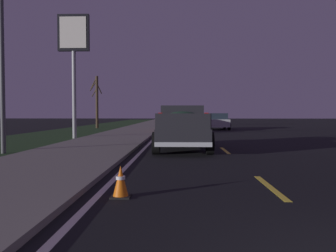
% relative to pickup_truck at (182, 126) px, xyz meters
% --- Properties ---
extents(ground, '(144.00, 144.00, 0.00)m').
position_rel_pickup_truck_xyz_m(ground, '(15.22, -1.75, -0.98)').
color(ground, black).
extents(sidewalk_shoulder, '(108.00, 4.00, 0.12)m').
position_rel_pickup_truck_xyz_m(sidewalk_shoulder, '(15.22, 3.95, -0.92)').
color(sidewalk_shoulder, slate).
rests_on(sidewalk_shoulder, ground).
extents(grass_verge, '(108.00, 6.00, 0.01)m').
position_rel_pickup_truck_xyz_m(grass_verge, '(15.22, 8.95, -0.98)').
color(grass_verge, '#1E3819').
rests_on(grass_verge, ground).
extents(lane_markings, '(108.66, 3.54, 0.01)m').
position_rel_pickup_truck_xyz_m(lane_markings, '(17.96, 0.76, -0.98)').
color(lane_markings, yellow).
rests_on(lane_markings, ground).
extents(pickup_truck, '(5.43, 2.29, 1.87)m').
position_rel_pickup_truck_xyz_m(pickup_truck, '(0.00, 0.00, 0.00)').
color(pickup_truck, '#232328').
rests_on(pickup_truck, ground).
extents(sedan_red, '(4.41, 2.03, 1.54)m').
position_rel_pickup_truck_xyz_m(sedan_red, '(13.67, 0.16, -0.20)').
color(sedan_red, maroon).
rests_on(sedan_red, ground).
extents(sedan_silver, '(4.41, 2.04, 1.54)m').
position_rel_pickup_truck_xyz_m(sedan_silver, '(18.35, -3.55, -0.20)').
color(sedan_silver, '#B2B5BA').
rests_on(sedan_silver, ground).
extents(gas_price_sign, '(0.27, 1.90, 7.49)m').
position_rel_pickup_truck_xyz_m(gas_price_sign, '(6.09, 6.51, 4.68)').
color(gas_price_sign, '#99999E').
rests_on(gas_price_sign, ground).
extents(street_light_near, '(0.36, 1.97, 8.24)m').
position_rel_pickup_truck_xyz_m(street_light_near, '(-1.76, 6.56, 3.96)').
color(street_light_near, '#4C4C51').
rests_on(street_light_near, ground).
extents(bare_tree_far, '(1.27, 1.19, 5.41)m').
position_rel_pickup_truck_xyz_m(bare_tree_far, '(20.70, 8.65, 1.90)').
color(bare_tree_far, '#423323').
rests_on(bare_tree_far, ground).
extents(traffic_cone_near, '(0.36, 0.36, 0.58)m').
position_rel_pickup_truck_xyz_m(traffic_cone_near, '(-8.43, 1.20, -0.70)').
color(traffic_cone_near, black).
rests_on(traffic_cone_near, ground).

